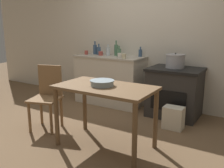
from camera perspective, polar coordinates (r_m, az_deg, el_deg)
ground_plane at (r=3.63m, az=-4.13°, el=-10.73°), size 14.00×14.00×0.00m
wall_back at (r=4.69m, az=7.12°, el=10.77°), size 8.00×0.07×2.55m
counter_cabinet at (r=4.76m, az=-0.47°, el=0.99°), size 1.31×0.60×0.91m
stove at (r=4.23m, az=14.13°, el=-1.80°), size 0.84×0.68×0.80m
work_table at (r=2.98m, az=-1.54°, el=-2.64°), size 1.17×0.66×0.77m
chair at (r=3.72m, az=-14.59°, el=-2.48°), size 0.50×0.50×0.91m
flour_sack at (r=3.76m, az=13.86°, el=-7.51°), size 0.29×0.20×0.33m
stock_pot at (r=4.15m, az=14.25°, el=5.12°), size 0.31×0.31×0.24m
mixing_bowl_large at (r=2.95m, az=-2.27°, el=0.32°), size 0.29×0.29×0.07m
bottle_far_left at (r=4.97m, az=-3.89°, el=7.94°), size 0.08×0.08×0.25m
bottle_left at (r=4.76m, az=0.96°, el=7.85°), size 0.07×0.07×0.28m
bottle_mid_left at (r=4.62m, az=1.61°, el=7.27°), size 0.08×0.08×0.19m
bottle_center_left at (r=4.60m, az=6.50°, el=7.10°), size 0.07×0.07×0.18m
bottle_center at (r=4.73m, az=-0.89°, el=7.49°), size 0.07×0.07×0.21m
bottle_center_right at (r=4.87m, az=-3.02°, el=7.64°), size 0.08×0.08×0.21m
cup_mid_right at (r=4.76m, az=-2.58°, el=7.00°), size 0.08×0.08×0.08m
cup_right at (r=4.30m, az=2.77°, el=6.38°), size 0.08×0.08×0.08m
cup_far_right at (r=4.95m, az=-5.89°, el=7.18°), size 0.07×0.07×0.08m
cup_end_right at (r=4.41m, az=1.80°, el=6.54°), size 0.08×0.08×0.08m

